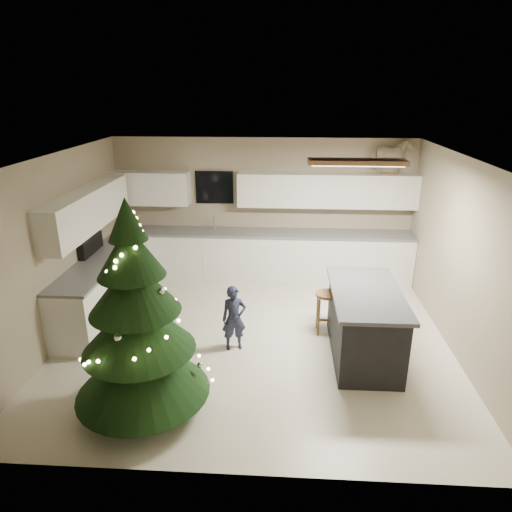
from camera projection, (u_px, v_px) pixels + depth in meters
The scene contains 8 objects.
ground_plane at pixel (255, 338), 6.65m from camera, with size 5.50×5.50×0.00m, color beige.
room_shell at pixel (256, 223), 6.04m from camera, with size 5.52×5.02×2.61m.
cabinetry at pixel (209, 250), 7.98m from camera, with size 5.50×3.20×2.00m.
island at pixel (364, 323), 6.08m from camera, with size 0.90×1.70×0.95m.
bar_stool at pixel (327, 303), 6.66m from camera, with size 0.33×0.33×0.64m.
christmas_tree at pixel (138, 330), 4.87m from camera, with size 1.53×1.48×2.45m.
toddler at pixel (234, 318), 6.25m from camera, with size 0.34×0.22×0.93m, color black.
rocking_horse at pixel (391, 156), 7.89m from camera, with size 0.72×0.38×0.61m.
Camera 1 is at (0.38, -5.80, 3.44)m, focal length 32.00 mm.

